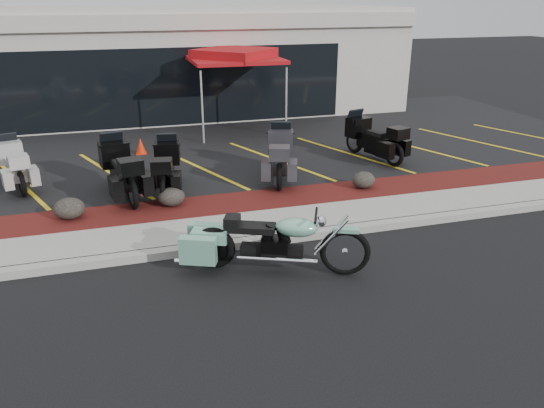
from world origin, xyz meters
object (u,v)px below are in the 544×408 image
object	(u,v)px
touring_white	(10,157)
popup_canopy	(234,57)
traffic_cone	(141,146)
hero_cruiser	(345,245)

from	to	relation	value
touring_white	popup_canopy	world-z (taller)	popup_canopy
traffic_cone	touring_white	bearing A→B (deg)	-155.76
traffic_cone	popup_canopy	distance (m)	4.42
hero_cruiser	popup_canopy	xyz separation A→B (m)	(0.44, 10.01, 2.01)
hero_cruiser	touring_white	size ratio (longest dim) A/B	1.58
touring_white	traffic_cone	bearing A→B (deg)	-81.87
traffic_cone	popup_canopy	xyz separation A→B (m)	(3.28, 2.01, 2.19)
popup_canopy	touring_white	bearing A→B (deg)	-128.16
hero_cruiser	touring_white	bearing A→B (deg)	156.02
hero_cruiser	traffic_cone	xyz separation A→B (m)	(-2.84, 8.00, -0.18)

